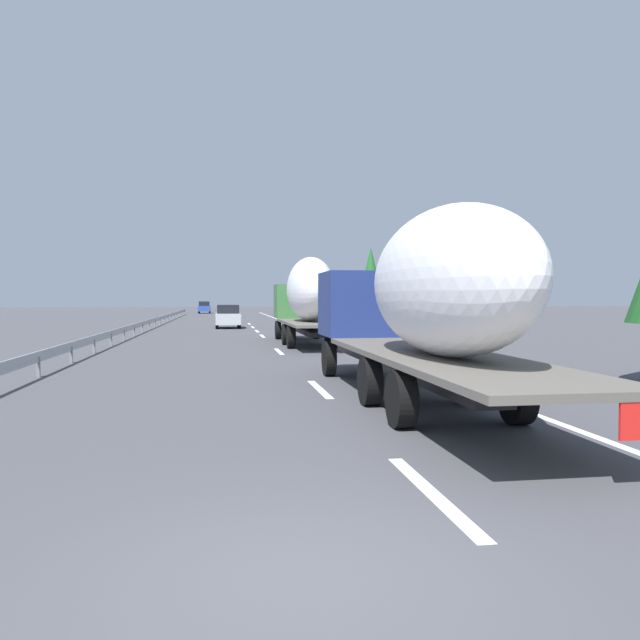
# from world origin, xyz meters

# --- Properties ---
(ground_plane) EXTENTS (260.00, 260.00, 0.00)m
(ground_plane) POSITION_xyz_m (40.00, 0.00, 0.00)
(ground_plane) COLOR #424247
(lane_stripe_0) EXTENTS (3.20, 0.20, 0.01)m
(lane_stripe_0) POSITION_xyz_m (2.00, -1.80, 0.00)
(lane_stripe_0) COLOR white
(lane_stripe_0) RESTS_ON ground_plane
(lane_stripe_1) EXTENTS (3.20, 0.20, 0.01)m
(lane_stripe_1) POSITION_xyz_m (10.66, -1.80, 0.00)
(lane_stripe_1) COLOR white
(lane_stripe_1) RESTS_ON ground_plane
(lane_stripe_2) EXTENTS (3.20, 0.20, 0.01)m
(lane_stripe_2) POSITION_xyz_m (22.22, -1.80, 0.00)
(lane_stripe_2) COLOR white
(lane_stripe_2) RESTS_ON ground_plane
(lane_stripe_3) EXTENTS (3.20, 0.20, 0.01)m
(lane_stripe_3) POSITION_xyz_m (33.60, -1.80, 0.00)
(lane_stripe_3) COLOR white
(lane_stripe_3) RESTS_ON ground_plane
(lane_stripe_4) EXTENTS (3.20, 0.20, 0.01)m
(lane_stripe_4) POSITION_xyz_m (39.42, -1.80, 0.00)
(lane_stripe_4) COLOR white
(lane_stripe_4) RESTS_ON ground_plane
(lane_stripe_5) EXTENTS (3.20, 0.20, 0.01)m
(lane_stripe_5) POSITION_xyz_m (45.67, -1.80, 0.00)
(lane_stripe_5) COLOR white
(lane_stripe_5) RESTS_ON ground_plane
(lane_stripe_6) EXTENTS (3.20, 0.20, 0.01)m
(lane_stripe_6) POSITION_xyz_m (52.54, -1.80, 0.00)
(lane_stripe_6) COLOR white
(lane_stripe_6) RESTS_ON ground_plane
(lane_stripe_7) EXTENTS (3.20, 0.20, 0.01)m
(lane_stripe_7) POSITION_xyz_m (72.02, -1.80, 0.00)
(lane_stripe_7) COLOR white
(lane_stripe_7) RESTS_ON ground_plane
(lane_stripe_8) EXTENTS (3.20, 0.20, 0.01)m
(lane_stripe_8) POSITION_xyz_m (71.23, -1.80, 0.00)
(lane_stripe_8) COLOR white
(lane_stripe_8) RESTS_ON ground_plane
(lane_stripe_9) EXTENTS (3.20, 0.20, 0.01)m
(lane_stripe_9) POSITION_xyz_m (74.60, -1.80, 0.00)
(lane_stripe_9) COLOR white
(lane_stripe_9) RESTS_ON ground_plane
(edge_line_right) EXTENTS (110.00, 0.20, 0.01)m
(edge_line_right) POSITION_xyz_m (45.00, -5.50, 0.00)
(edge_line_right) COLOR white
(edge_line_right) RESTS_ON ground_plane
(truck_lead) EXTENTS (12.29, 2.55, 4.32)m
(truck_lead) POSITION_xyz_m (26.40, -3.60, 2.42)
(truck_lead) COLOR #387038
(truck_lead) RESTS_ON ground_plane
(truck_trailing) EXTENTS (14.39, 2.55, 4.07)m
(truck_trailing) POSITION_xyz_m (7.96, -3.60, 2.34)
(truck_trailing) COLOR navy
(truck_trailing) RESTS_ON ground_plane
(car_blue_sedan) EXTENTS (4.24, 1.86, 1.86)m
(car_blue_sedan) POSITION_xyz_m (94.76, 3.35, 0.94)
(car_blue_sedan) COLOR #28479E
(car_blue_sedan) RESTS_ON ground_plane
(car_silver_hatch) EXTENTS (4.14, 1.91, 1.83)m
(car_silver_hatch) POSITION_xyz_m (44.40, 0.18, 0.92)
(car_silver_hatch) COLOR #ADB2B7
(car_silver_hatch) RESTS_ON ground_plane
(road_sign) EXTENTS (0.10, 0.90, 3.44)m
(road_sign) POSITION_xyz_m (44.55, -6.70, 2.37)
(road_sign) COLOR gray
(road_sign) RESTS_ON ground_plane
(tree_0) EXTENTS (3.48, 3.48, 6.34)m
(tree_0) POSITION_xyz_m (87.37, -9.99, 3.84)
(tree_0) COLOR #472D19
(tree_0) RESTS_ON ground_plane
(tree_2) EXTENTS (2.53, 2.53, 7.25)m
(tree_2) POSITION_xyz_m (53.71, -13.46, 4.51)
(tree_2) COLOR #472D19
(tree_2) RESTS_ON ground_plane
(guardrail_median) EXTENTS (94.00, 0.10, 0.76)m
(guardrail_median) POSITION_xyz_m (43.00, 6.00, 0.58)
(guardrail_median) COLOR #9EA0A5
(guardrail_median) RESTS_ON ground_plane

